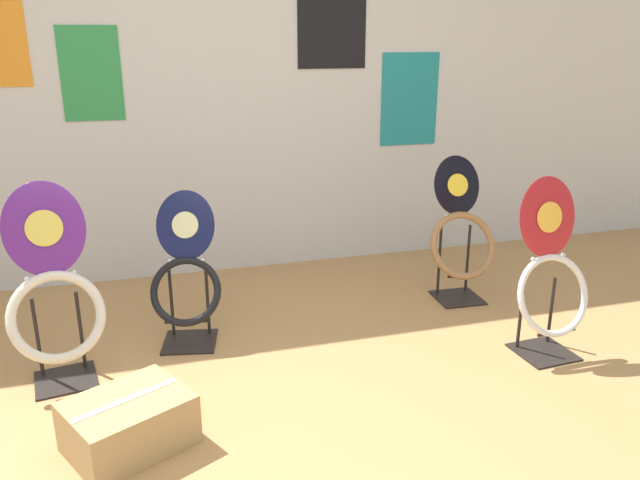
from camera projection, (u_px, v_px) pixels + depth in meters
wall_back at (208, 82)px, 4.08m from camera, size 8.00×0.07×2.60m
toilet_seat_display_jazz_black at (461, 235)px, 3.85m from camera, size 0.44×0.34×0.89m
toilet_seat_display_navy_moon at (186, 279)px, 3.30m from camera, size 0.41×0.41×0.81m
toilet_seat_display_purple_note at (54, 294)px, 2.91m from camera, size 0.47×0.43×0.95m
toilet_seat_display_crimson_swirl at (550, 274)px, 3.16m from camera, size 0.43×0.30×0.93m
storage_box at (129, 423)px, 2.50m from camera, size 0.57×0.52×0.22m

